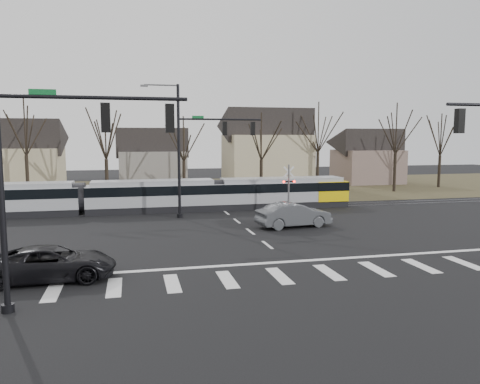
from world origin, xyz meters
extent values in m
plane|color=black|center=(0.00, 0.00, 0.00)|extent=(140.00, 140.00, 0.00)
cube|color=#38331E|center=(0.00, 32.00, 0.01)|extent=(140.00, 28.00, 0.01)
cube|color=silver|center=(-10.80, -4.00, 0.01)|extent=(0.60, 2.60, 0.01)
cube|color=silver|center=(-8.40, -4.00, 0.01)|extent=(0.60, 2.60, 0.01)
cube|color=silver|center=(-6.00, -4.00, 0.01)|extent=(0.60, 2.60, 0.01)
cube|color=silver|center=(-3.60, -4.00, 0.01)|extent=(0.60, 2.60, 0.01)
cube|color=silver|center=(-1.20, -4.00, 0.01)|extent=(0.60, 2.60, 0.01)
cube|color=silver|center=(1.20, -4.00, 0.01)|extent=(0.60, 2.60, 0.01)
cube|color=silver|center=(3.60, -4.00, 0.01)|extent=(0.60, 2.60, 0.01)
cube|color=silver|center=(6.00, -4.00, 0.01)|extent=(0.60, 2.60, 0.01)
cube|color=silver|center=(8.40, -4.00, 0.01)|extent=(0.60, 2.60, 0.01)
cube|color=silver|center=(0.00, -1.80, 0.01)|extent=(28.00, 0.35, 0.01)
cube|color=silver|center=(0.00, 2.00, 0.01)|extent=(0.18, 2.00, 0.01)
cube|color=silver|center=(0.00, 6.00, 0.01)|extent=(0.18, 2.00, 0.01)
cube|color=silver|center=(0.00, 10.00, 0.01)|extent=(0.18, 2.00, 0.01)
cube|color=silver|center=(0.00, 14.00, 0.01)|extent=(0.18, 2.00, 0.01)
cube|color=silver|center=(0.00, 18.00, 0.01)|extent=(0.18, 2.00, 0.01)
cube|color=silver|center=(0.00, 22.00, 0.01)|extent=(0.18, 2.00, 0.01)
cube|color=silver|center=(0.00, 26.00, 0.01)|extent=(0.18, 2.00, 0.01)
cube|color=silver|center=(0.00, 30.00, 0.01)|extent=(0.18, 2.00, 0.01)
cube|color=#59595E|center=(0.00, 15.10, 0.03)|extent=(90.00, 0.12, 0.06)
cube|color=#59595E|center=(0.00, 16.50, 0.03)|extent=(90.00, 0.12, 0.06)
cube|color=gray|center=(-17.61, 16.00, 1.32)|extent=(11.77, 2.53, 2.64)
cube|color=black|center=(-17.61, 16.00, 1.86)|extent=(11.79, 2.57, 0.77)
cube|color=gray|center=(-5.84, 16.00, 1.32)|extent=(10.86, 2.53, 2.64)
cube|color=black|center=(-5.84, 16.00, 1.86)|extent=(10.88, 2.57, 0.77)
cube|color=gray|center=(5.47, 16.00, 1.32)|extent=(11.77, 2.53, 2.64)
cube|color=black|center=(5.47, 16.00, 1.86)|extent=(11.79, 2.57, 0.77)
cube|color=yellow|center=(9.91, 16.00, 1.40)|extent=(2.90, 2.59, 1.76)
imported|color=#45484C|center=(3.34, 6.87, 0.86)|extent=(3.26, 5.71, 1.72)
imported|color=black|center=(-11.07, -2.32, 0.75)|extent=(2.62, 5.47, 1.51)
cylinder|color=black|center=(-12.00, -6.00, 5.10)|extent=(0.22, 0.22, 10.20)
cylinder|color=black|center=(-12.00, -6.00, 0.15)|extent=(0.44, 0.44, 0.30)
cylinder|color=black|center=(-8.75, -6.00, 7.60)|extent=(6.50, 0.14, 0.14)
cube|color=#0C5926|center=(-10.50, -6.00, 7.75)|extent=(0.90, 0.03, 0.22)
cube|color=black|center=(-8.43, -6.00, 6.90)|extent=(0.32, 0.32, 1.05)
sphere|color=#FF0C07|center=(-8.43, -6.00, 7.23)|extent=(0.22, 0.22, 0.22)
cube|color=black|center=(-6.15, -6.00, 6.90)|extent=(0.32, 0.32, 1.05)
sphere|color=#FF0C07|center=(-6.15, -6.00, 7.23)|extent=(0.22, 0.22, 0.22)
cube|color=black|center=(6.15, -6.00, 6.90)|extent=(0.32, 0.32, 1.05)
sphere|color=#FF0C07|center=(6.15, -6.00, 7.23)|extent=(0.22, 0.22, 0.22)
cylinder|color=black|center=(-4.00, 12.50, 5.10)|extent=(0.22, 0.22, 10.20)
cylinder|color=black|center=(-4.00, 12.50, 0.15)|extent=(0.44, 0.44, 0.30)
cylinder|color=black|center=(-0.75, 12.50, 7.60)|extent=(6.50, 0.14, 0.14)
cube|color=#0C5926|center=(-2.50, 12.50, 7.75)|extent=(0.90, 0.03, 0.22)
cube|color=black|center=(-0.42, 12.50, 6.90)|extent=(0.32, 0.32, 1.05)
sphere|color=#FF0C07|center=(-0.42, 12.50, 7.23)|extent=(0.22, 0.22, 0.22)
cube|color=black|center=(1.85, 12.50, 6.90)|extent=(0.32, 0.32, 1.05)
sphere|color=#FF0C07|center=(1.85, 12.50, 7.23)|extent=(0.22, 0.22, 0.22)
cube|color=#59595B|center=(-6.50, 12.50, 10.02)|extent=(0.55, 0.22, 0.14)
cylinder|color=#59595B|center=(5.00, 12.80, 2.00)|extent=(0.14, 0.14, 4.00)
cylinder|color=#59595B|center=(5.00, 12.80, 0.10)|extent=(0.36, 0.36, 0.20)
cube|color=silver|center=(5.00, 12.80, 3.40)|extent=(0.95, 0.04, 0.95)
cube|color=silver|center=(5.00, 12.80, 3.40)|extent=(0.95, 0.04, 0.95)
cube|color=black|center=(5.00, 12.80, 2.60)|extent=(1.00, 0.10, 0.12)
sphere|color=#FF0C07|center=(4.55, 12.72, 2.60)|extent=(0.18, 0.18, 0.18)
sphere|color=#FF0C07|center=(5.45, 12.72, 2.60)|extent=(0.18, 0.18, 0.18)
cube|color=tan|center=(-20.00, 34.00, 2.50)|extent=(9.00, 8.00, 5.00)
cube|color=slate|center=(-5.00, 36.00, 2.25)|extent=(8.00, 7.00, 4.50)
cube|color=tan|center=(9.00, 33.00, 3.25)|extent=(10.00, 8.00, 6.50)
cube|color=#6A564E|center=(24.00, 35.00, 2.25)|extent=(8.00, 7.00, 4.50)
camera|label=1|loc=(-7.57, -23.53, 6.20)|focal=35.00mm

